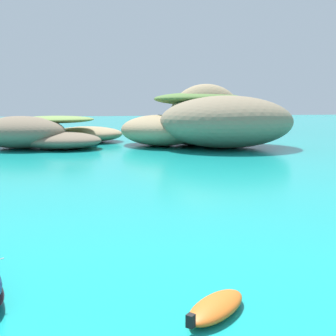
{
  "coord_description": "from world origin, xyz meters",
  "views": [
    {
      "loc": [
        -5.12,
        -5.28,
        6.12
      ],
      "look_at": [
        1.25,
        24.03,
        1.58
      ],
      "focal_mm": 45.99,
      "sensor_mm": 36.0,
      "label": 1
    }
  ],
  "objects": [
    {
      "name": "islet_large",
      "position": [
        13.29,
        53.37,
        3.57
      ],
      "size": [
        25.82,
        22.74,
        8.84
      ],
      "color": "#9E8966",
      "rests_on": "ground"
    },
    {
      "name": "dinghy_tender",
      "position": [
        -1.25,
        5.95,
        0.22
      ],
      "size": [
        2.66,
        2.57,
        0.58
      ],
      "color": "orange",
      "rests_on": "ground"
    },
    {
      "name": "islet_small",
      "position": [
        -8.57,
        58.32,
        1.79
      ],
      "size": [
        25.48,
        25.05,
        4.37
      ],
      "color": "#9E8966",
      "rests_on": "ground"
    }
  ]
}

